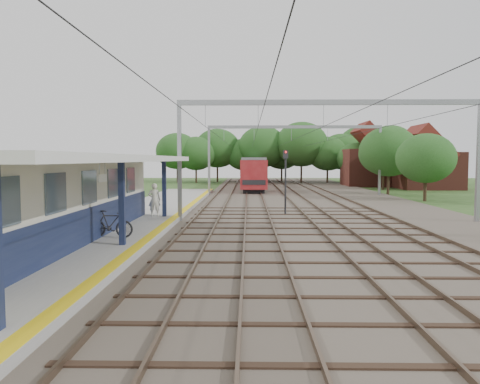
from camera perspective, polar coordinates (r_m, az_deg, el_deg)
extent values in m
plane|color=#2D4C1E|center=(12.34, 5.98, -13.15)|extent=(160.00, 160.00, 0.00)
cube|color=#473D33|center=(42.21, 7.91, -0.91)|extent=(18.00, 90.00, 0.10)
cube|color=gray|center=(26.78, -12.94, -3.53)|extent=(5.00, 52.00, 0.35)
cube|color=yellow|center=(26.30, -8.18, -3.20)|extent=(0.45, 52.00, 0.01)
cube|color=beige|center=(20.40, -21.62, -0.74)|extent=(3.20, 18.00, 3.40)
cube|color=#121B3B|center=(19.93, -17.24, -3.63)|extent=(0.06, 18.00, 1.40)
cube|color=slate|center=(19.79, -17.30, 0.68)|extent=(0.05, 16.00, 1.30)
cube|color=#121B3B|center=(18.48, -14.21, -1.35)|extent=(0.22, 0.22, 3.20)
cube|color=#121B3B|center=(27.24, -9.23, 0.40)|extent=(0.22, 0.22, 3.20)
cube|color=silver|center=(19.00, -19.85, 3.87)|extent=(6.40, 20.00, 0.24)
cube|color=white|center=(16.53, -16.43, 1.64)|extent=(0.06, 0.85, 0.26)
cube|color=brown|center=(42.02, -3.29, -0.73)|extent=(0.07, 88.00, 0.15)
cube|color=brown|center=(41.93, -1.33, -0.73)|extent=(0.07, 88.00, 0.15)
cube|color=brown|center=(41.90, 0.81, -0.74)|extent=(0.07, 88.00, 0.15)
cube|color=brown|center=(41.91, 2.77, -0.74)|extent=(0.07, 88.00, 0.15)
cube|color=brown|center=(42.04, 5.86, -0.74)|extent=(0.07, 88.00, 0.15)
cube|color=brown|center=(42.19, 7.80, -0.74)|extent=(0.07, 88.00, 0.15)
cube|color=brown|center=(42.50, 10.70, -0.74)|extent=(0.07, 88.00, 0.15)
cube|color=brown|center=(42.76, 12.60, -0.74)|extent=(0.07, 88.00, 0.15)
cube|color=gray|center=(27.04, -7.38, 3.68)|extent=(0.22, 0.22, 7.00)
cube|color=gray|center=(29.76, 27.09, 3.30)|extent=(0.22, 0.22, 7.00)
cube|color=gray|center=(27.32, 10.80, 10.69)|extent=(17.00, 0.20, 0.30)
cube|color=gray|center=(46.92, -3.79, 3.83)|extent=(0.22, 0.22, 7.00)
cube|color=gray|center=(48.54, 16.68, 3.68)|extent=(0.22, 0.22, 7.00)
cube|color=gray|center=(47.08, 6.65, 7.89)|extent=(17.00, 0.20, 0.30)
cylinder|color=black|center=(41.87, -2.33, 6.55)|extent=(0.02, 88.00, 0.02)
cylinder|color=black|center=(41.80, 1.81, 6.56)|extent=(0.02, 88.00, 0.02)
cylinder|color=black|center=(42.01, 6.89, 6.52)|extent=(0.02, 88.00, 0.02)
cylinder|color=black|center=(42.52, 11.75, 6.43)|extent=(0.02, 88.00, 0.02)
cylinder|color=#382619|center=(73.33, -5.96, 2.27)|extent=(0.28, 0.28, 2.88)
ellipsoid|color=#1A4017|center=(73.31, -5.98, 5.02)|extent=(6.72, 6.72, 5.76)
cylinder|color=#382619|center=(74.85, -1.21, 2.18)|extent=(0.28, 0.28, 2.52)
ellipsoid|color=#1A4017|center=(74.81, -1.21, 4.54)|extent=(5.88, 5.88, 5.04)
cylinder|color=#382619|center=(71.84, 3.49, 2.39)|extent=(0.28, 0.28, 3.24)
ellipsoid|color=#1A4017|center=(71.84, 3.50, 5.55)|extent=(7.56, 7.56, 6.48)
cylinder|color=#382619|center=(74.34, 8.05, 2.20)|extent=(0.28, 0.28, 2.70)
ellipsoid|color=#1A4017|center=(74.31, 8.07, 4.75)|extent=(6.30, 6.30, 5.40)
cylinder|color=#382619|center=(52.17, 18.39, 1.19)|extent=(0.28, 0.28, 2.52)
ellipsoid|color=#1A4017|center=(52.13, 18.46, 4.57)|extent=(5.88, 5.88, 5.04)
cylinder|color=#382619|center=(67.71, 14.77, 2.01)|extent=(0.28, 0.28, 2.88)
ellipsoid|color=#1A4017|center=(67.69, 14.82, 4.99)|extent=(6.72, 6.72, 5.76)
cube|color=brown|center=(61.83, 21.96, 2.43)|extent=(7.00, 6.00, 4.50)
cube|color=maroon|center=(61.84, 22.04, 5.35)|extent=(4.99, 6.12, 4.99)
cube|color=brown|center=(66.00, 16.04, 2.86)|extent=(8.00, 6.00, 5.00)
cube|color=maroon|center=(66.03, 16.10, 5.81)|extent=(5.52, 6.12, 5.52)
imported|color=white|center=(27.40, -10.40, -0.94)|extent=(0.73, 0.51, 1.92)
imported|color=black|center=(20.37, -15.51, -3.79)|extent=(1.95, 0.66, 1.15)
cube|color=black|center=(56.11, 1.61, 0.61)|extent=(2.23, 15.95, 0.44)
cube|color=maroon|center=(56.04, 1.61, 2.39)|extent=(2.79, 17.34, 3.02)
cube|color=black|center=(56.03, 1.61, 2.70)|extent=(2.83, 15.95, 0.87)
cube|color=slate|center=(56.02, 1.61, 4.05)|extent=(2.57, 17.34, 0.28)
cube|color=black|center=(74.03, 1.48, 1.43)|extent=(2.23, 15.95, 0.44)
cube|color=maroon|center=(73.97, 1.48, 2.78)|extent=(2.79, 17.34, 3.02)
cube|color=black|center=(73.97, 1.48, 3.02)|extent=(2.83, 15.95, 0.87)
cube|color=slate|center=(73.95, 1.48, 4.04)|extent=(2.57, 17.34, 0.28)
cylinder|color=black|center=(30.40, 5.56, 0.76)|extent=(0.15, 0.15, 3.86)
cube|color=black|center=(30.36, 5.59, 4.59)|extent=(0.33, 0.26, 0.53)
sphere|color=red|center=(30.26, 5.60, 4.87)|extent=(0.13, 0.13, 0.13)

